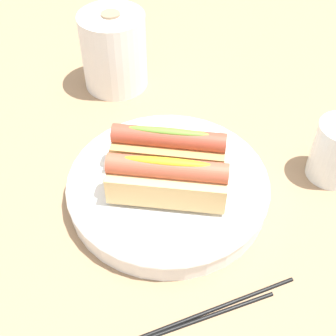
% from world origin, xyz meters
% --- Properties ---
extents(ground_plane, '(2.40, 2.40, 0.00)m').
position_xyz_m(ground_plane, '(0.00, 0.00, 0.00)').
color(ground_plane, '#9E7A56').
extents(serving_bowl, '(0.27, 0.27, 0.03)m').
position_xyz_m(serving_bowl, '(0.02, -0.01, 0.02)').
color(serving_bowl, white).
rests_on(serving_bowl, ground_plane).
extents(hotdog_front, '(0.16, 0.09, 0.06)m').
position_xyz_m(hotdog_front, '(0.01, -0.03, 0.06)').
color(hotdog_front, '#DBB270').
rests_on(hotdog_front, serving_bowl).
extents(hotdog_back, '(0.16, 0.09, 0.06)m').
position_xyz_m(hotdog_back, '(0.02, 0.02, 0.06)').
color(hotdog_back, tan).
rests_on(hotdog_back, serving_bowl).
extents(water_glass, '(0.07, 0.07, 0.09)m').
position_xyz_m(water_glass, '(0.26, 0.00, 0.04)').
color(water_glass, white).
rests_on(water_glass, ground_plane).
extents(paper_towel_roll, '(0.11, 0.11, 0.13)m').
position_xyz_m(paper_towel_roll, '(-0.03, 0.27, 0.07)').
color(paper_towel_roll, white).
rests_on(paper_towel_roll, ground_plane).
extents(chopstick_near, '(0.22, 0.06, 0.01)m').
position_xyz_m(chopstick_near, '(0.04, -0.18, 0.00)').
color(chopstick_near, black).
rests_on(chopstick_near, ground_plane).
extents(chopstick_far, '(0.22, 0.05, 0.01)m').
position_xyz_m(chopstick_far, '(0.01, -0.20, 0.00)').
color(chopstick_far, black).
rests_on(chopstick_far, ground_plane).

